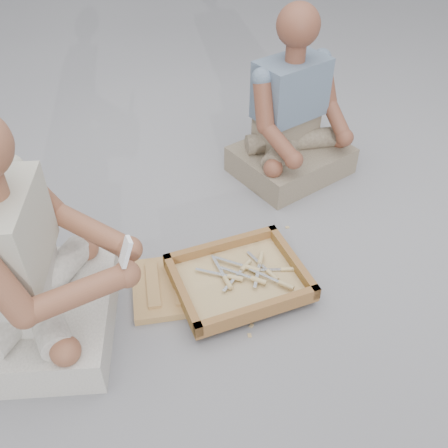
{
  "coord_description": "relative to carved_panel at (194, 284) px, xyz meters",
  "views": [
    {
      "loc": [
        -0.35,
        -1.47,
        1.68
      ],
      "look_at": [
        -0.12,
        0.13,
        0.3
      ],
      "focal_mm": 40.0,
      "sensor_mm": 36.0,
      "label": 1
    }
  ],
  "objects": [
    {
      "name": "wood_chip_2",
      "position": [
        0.35,
        -0.19,
        -0.02
      ],
      "size": [
        0.02,
        0.02,
        0.0
      ],
      "primitive_type": "cube",
      "rotation": [
        0.0,
        0.0,
        1.39
      ],
      "color": "tan",
      "rests_on": "ground"
    },
    {
      "name": "wood_chip_6",
      "position": [
        0.2,
        -0.31,
        -0.02
      ],
      "size": [
        0.02,
        0.02,
        0.0
      ],
      "primitive_type": "cube",
      "rotation": [
        0.0,
        0.0,
        1.6
      ],
      "color": "tan",
      "rests_on": "ground"
    },
    {
      "name": "chisel_1",
      "position": [
        0.31,
        0.03,
        0.06
      ],
      "size": [
        0.09,
        0.21,
        0.02
      ],
      "rotation": [
        0.0,
        0.0,
        1.23
      ],
      "color": "silver",
      "rests_on": "tool_tray"
    },
    {
      "name": "carved_panel",
      "position": [
        0.0,
        0.0,
        0.0
      ],
      "size": [
        0.55,
        0.38,
        0.04
      ],
      "primitive_type": "cube",
      "rotation": [
        0.0,
        0.0,
        0.03
      ],
      "color": "olive",
      "rests_on": "ground"
    },
    {
      "name": "chisel_2",
      "position": [
        0.16,
        -0.04,
        0.06
      ],
      "size": [
        0.21,
        0.11,
        0.02
      ],
      "rotation": [
        0.0,
        0.0,
        -0.44
      ],
      "color": "silver",
      "rests_on": "tool_tray"
    },
    {
      "name": "chisel_8",
      "position": [
        0.25,
        0.01,
        0.06
      ],
      "size": [
        0.2,
        0.13,
        0.02
      ],
      "rotation": [
        0.0,
        0.0,
        -0.55
      ],
      "color": "silver",
      "rests_on": "tool_tray"
    },
    {
      "name": "wood_chip_3",
      "position": [
        0.09,
        0.26,
        -0.02
      ],
      "size": [
        0.02,
        0.02,
        0.0
      ],
      "primitive_type": "cube",
      "rotation": [
        0.0,
        0.0,
        0.24
      ],
      "color": "tan",
      "rests_on": "ground"
    },
    {
      "name": "chisel_0",
      "position": [
        0.41,
        -0.02,
        0.05
      ],
      "size": [
        0.22,
        0.04,
        0.02
      ],
      "rotation": [
        0.0,
        0.0,
        -0.11
      ],
      "color": "silver",
      "rests_on": "tool_tray"
    },
    {
      "name": "wood_chip_0",
      "position": [
        -0.01,
        0.15,
        -0.02
      ],
      "size": [
        0.02,
        0.02,
        0.0
      ],
      "primitive_type": "cube",
      "rotation": [
        0.0,
        0.0,
        2.9
      ],
      "color": "tan",
      "rests_on": "ground"
    },
    {
      "name": "chisel_3",
      "position": [
        0.38,
        -0.11,
        0.07
      ],
      "size": [
        0.18,
        0.16,
        0.02
      ],
      "rotation": [
        0.0,
        0.0,
        -0.71
      ],
      "color": "silver",
      "rests_on": "tool_tray"
    },
    {
      "name": "chisel_4",
      "position": [
        0.23,
        0.01,
        0.06
      ],
      "size": [
        0.16,
        0.18,
        0.02
      ],
      "rotation": [
        0.0,
        0.0,
        0.85
      ],
      "color": "silver",
      "rests_on": "tool_tray"
    },
    {
      "name": "wood_chip_5",
      "position": [
        0.13,
        -0.03,
        -0.02
      ],
      "size": [
        0.02,
        0.02,
        0.0
      ],
      "primitive_type": "cube",
      "rotation": [
        0.0,
        0.0,
        0.91
      ],
      "color": "tan",
      "rests_on": "ground"
    },
    {
      "name": "chisel_7",
      "position": [
        0.26,
        -0.07,
        0.07
      ],
      "size": [
        0.19,
        0.14,
        0.02
      ],
      "rotation": [
        0.0,
        0.0,
        -0.58
      ],
      "color": "silver",
      "rests_on": "tool_tray"
    },
    {
      "name": "wood_chip_7",
      "position": [
        0.52,
        0.34,
        -0.02
      ],
      "size": [
        0.02,
        0.02,
        0.0
      ],
      "primitive_type": "cube",
      "rotation": [
        0.0,
        0.0,
        0.19
      ],
      "color": "tan",
      "rests_on": "ground"
    },
    {
      "name": "companion",
      "position": [
        0.65,
        0.85,
        0.3
      ],
      "size": [
        0.76,
        0.71,
        0.95
      ],
      "rotation": [
        0.0,
        0.0,
        3.63
      ],
      "color": "gray",
      "rests_on": "ground"
    },
    {
      "name": "mobile_phone",
      "position": [
        -0.24,
        -0.24,
        0.46
      ],
      "size": [
        0.07,
        0.06,
        0.11
      ],
      "rotation": [
        -0.35,
        0.0,
        -1.29
      ],
      "color": "white",
      "rests_on": "craftsman"
    },
    {
      "name": "chisel_5",
      "position": [
        0.14,
        -0.05,
        0.06
      ],
      "size": [
        0.07,
        0.22,
        0.02
      ],
      "rotation": [
        0.0,
        0.0,
        -1.32
      ],
      "color": "silver",
      "rests_on": "tool_tray"
    },
    {
      "name": "wood_chip_1",
      "position": [
        0.22,
        -0.26,
        -0.02
      ],
      "size": [
        0.02,
        0.02,
        0.0
      ],
      "primitive_type": "cube",
      "rotation": [
        0.0,
        0.0,
        0.94
      ],
      "color": "tan",
      "rests_on": "ground"
    },
    {
      "name": "tool_tray",
      "position": [
        0.2,
        -0.04,
        0.04
      ],
      "size": [
        0.65,
        0.57,
        0.07
      ],
      "rotation": [
        0.0,
        0.0,
        0.23
      ],
      "color": "brown",
      "rests_on": "carved_panel"
    },
    {
      "name": "ground",
      "position": [
        0.26,
        -0.07,
        -0.02
      ],
      "size": [
        60.0,
        60.0,
        0.0
      ],
      "primitive_type": "plane",
      "color": "gray",
      "rests_on": "ground"
    },
    {
      "name": "craftsman",
      "position": [
        -0.61,
        -0.15,
        0.32
      ],
      "size": [
        0.69,
        0.68,
        1.0
      ],
      "rotation": [
        0.0,
        0.0,
        -1.64
      ],
      "color": "beige",
      "rests_on": "ground"
    },
    {
      "name": "chisel_6",
      "position": [
        0.34,
        -0.03,
        0.05
      ],
      "size": [
        0.11,
        0.2,
        0.02
      ],
      "rotation": [
        0.0,
        0.0,
        -1.11
      ],
      "color": "silver",
      "rests_on": "tool_tray"
    },
    {
      "name": "wood_chip_4",
      "position": [
        0.25,
        0.24,
        -0.02
      ],
      "size": [
        0.02,
        0.02,
        0.0
      ],
      "primitive_type": "cube",
      "rotation": [
        0.0,
        0.0,
        1.66
      ],
      "color": "tan",
      "rests_on": "ground"
    }
  ]
}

